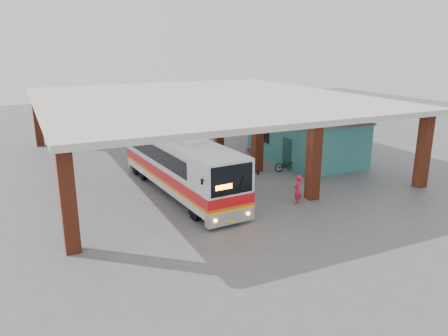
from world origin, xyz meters
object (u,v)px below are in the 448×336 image
at_px(coach_bus, 180,164).
at_px(red_chair, 251,147).
at_px(motorcycle, 288,165).
at_px(pedestrian, 298,190).

xyz_separation_m(coach_bus, red_chair, (8.17, 6.61, -1.29)).
bearing_deg(motorcycle, coach_bus, 113.15).
relative_size(coach_bus, pedestrian, 7.51).
xyz_separation_m(motorcycle, red_chair, (0.40, 5.68, -0.08)).
bearing_deg(red_chair, pedestrian, -109.62).
bearing_deg(coach_bus, pedestrian, -45.39).
bearing_deg(red_chair, coach_bus, -144.07).
xyz_separation_m(pedestrian, red_chair, (3.25, 10.92, -0.40)).
distance_m(coach_bus, pedestrian, 6.60).
height_order(pedestrian, red_chair, pedestrian).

